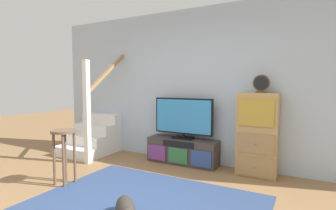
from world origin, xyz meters
TOP-DOWN VIEW (x-y plane):
  - back_wall at (0.00, 2.46)m, footprint 6.40×0.12m
  - area_rug at (0.00, 0.60)m, footprint 2.60×1.80m
  - media_console at (-0.30, 2.19)m, footprint 1.25×0.38m
  - television at (-0.30, 2.22)m, footprint 1.07×0.22m
  - side_cabinet at (0.94, 2.20)m, footprint 0.58×0.38m
  - desk_clock at (0.98, 2.19)m, footprint 0.24×0.08m
  - staircase at (-2.24, 2.20)m, footprint 1.00×1.36m
  - bar_stool_near at (-1.33, 0.57)m, footprint 0.34×0.34m
  - dog at (0.01, 0.19)m, footprint 0.45×0.46m

SIDE VIEW (x-z plane):
  - area_rug at x=0.00m, z-range 0.00..0.01m
  - dog at x=0.01m, z-range 0.00..0.23m
  - media_console at x=-0.30m, z-range 0.00..0.44m
  - staircase at x=-2.24m, z-range -0.73..1.47m
  - bar_stool_near at x=-1.33m, z-range 0.18..0.94m
  - side_cabinet at x=0.94m, z-range 0.00..1.26m
  - television at x=-0.30m, z-range 0.46..1.17m
  - back_wall at x=0.00m, z-range 0.00..2.70m
  - desk_clock at x=0.98m, z-range 1.26..1.52m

